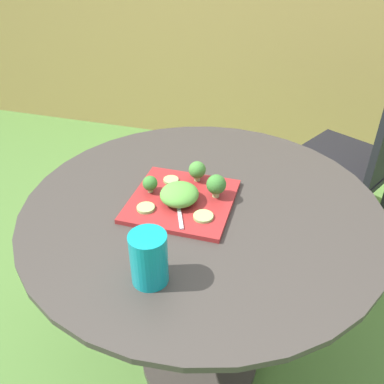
% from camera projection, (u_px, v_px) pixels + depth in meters
% --- Properties ---
extents(ground_plane, '(12.00, 12.00, 0.00)m').
position_uv_depth(ground_plane, '(199.00, 358.00, 1.61)').
color(ground_plane, '#4C7533').
extents(bamboo_fence, '(8.00, 0.08, 1.48)m').
position_uv_depth(bamboo_fence, '(278.00, 40.00, 2.67)').
color(bamboo_fence, '#A8894C').
rests_on(bamboo_fence, ground_plane).
extents(patio_table, '(1.03, 1.03, 0.74)m').
position_uv_depth(patio_table, '(201.00, 262.00, 1.32)').
color(patio_table, '#38332D').
rests_on(patio_table, ground_plane).
extents(patio_chair, '(0.60, 0.60, 0.90)m').
position_uv_depth(patio_chair, '(367.00, 150.00, 1.91)').
color(patio_chair, black).
rests_on(patio_chair, ground_plane).
extents(salad_plate, '(0.29, 0.29, 0.01)m').
position_uv_depth(salad_plate, '(182.00, 201.00, 1.19)').
color(salad_plate, maroon).
rests_on(salad_plate, patio_table).
extents(drinking_glass, '(0.09, 0.09, 0.13)m').
position_uv_depth(drinking_glass, '(149.00, 261.00, 0.92)').
color(drinking_glass, '#0F8C93').
rests_on(drinking_glass, patio_table).
extents(fork, '(0.08, 0.15, 0.00)m').
position_uv_depth(fork, '(179.00, 208.00, 1.15)').
color(fork, silver).
rests_on(fork, salad_plate).
extents(lettuce_mound, '(0.11, 0.11, 0.05)m').
position_uv_depth(lettuce_mound, '(179.00, 194.00, 1.16)').
color(lettuce_mound, '#519338').
rests_on(lettuce_mound, salad_plate).
extents(broccoli_floret_0, '(0.04, 0.04, 0.05)m').
position_uv_depth(broccoli_floret_0, '(151.00, 183.00, 1.20)').
color(broccoli_floret_0, '#99B770').
rests_on(broccoli_floret_0, salad_plate).
extents(broccoli_floret_1, '(0.05, 0.05, 0.06)m').
position_uv_depth(broccoli_floret_1, '(197.00, 170.00, 1.25)').
color(broccoli_floret_1, '#99B770').
rests_on(broccoli_floret_1, salad_plate).
extents(broccoli_floret_2, '(0.06, 0.06, 0.07)m').
position_uv_depth(broccoli_floret_2, '(216.00, 185.00, 1.17)').
color(broccoli_floret_2, '#99B770').
rests_on(broccoli_floret_2, salad_plate).
extents(cucumber_slice_0, '(0.05, 0.05, 0.01)m').
position_uv_depth(cucumber_slice_0, '(203.00, 216.00, 1.11)').
color(cucumber_slice_0, '#8EB766').
rests_on(cucumber_slice_0, salad_plate).
extents(cucumber_slice_1, '(0.05, 0.05, 0.01)m').
position_uv_depth(cucumber_slice_1, '(171.00, 180.00, 1.26)').
color(cucumber_slice_1, '#8EB766').
rests_on(cucumber_slice_1, salad_plate).
extents(cucumber_slice_2, '(0.05, 0.05, 0.01)m').
position_uv_depth(cucumber_slice_2, '(146.00, 208.00, 1.14)').
color(cucumber_slice_2, '#8EB766').
rests_on(cucumber_slice_2, salad_plate).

